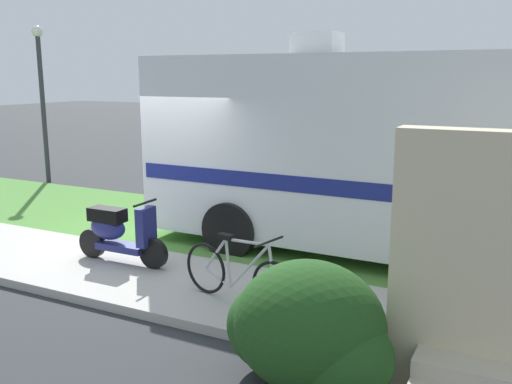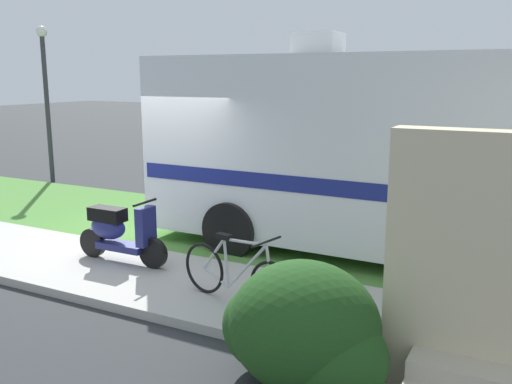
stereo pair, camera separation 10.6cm
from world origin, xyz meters
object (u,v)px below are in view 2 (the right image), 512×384
Objects in this scene: pickup_truck_far at (329,135)px; pickup_truck_near at (318,153)px; street_lamp_post at (46,89)px; motorhome_rv at (389,148)px; scooter at (118,231)px; bicycle at (236,274)px.

pickup_truck_near is at bearing -73.51° from pickup_truck_far.
street_lamp_post reaches higher than pickup_truck_near.
motorhome_rv reaches higher than pickup_truck_far.
street_lamp_post is (-6.28, 4.54, 1.90)m from scooter.
motorhome_rv reaches higher than bicycle.
pickup_truck_far is (-3.95, 8.11, -0.76)m from motorhome_rv.
pickup_truck_near is at bearing 18.03° from street_lamp_post.
bicycle is at bearing -13.62° from scooter.
pickup_truck_near is 7.29m from street_lamp_post.
pickup_truck_near is at bearing 123.25° from motorhome_rv.
street_lamp_post is at bearing 149.30° from bicycle.
bicycle is 11.50m from pickup_truck_far.
pickup_truck_near is (0.49, 6.75, 0.37)m from scooter.
pickup_truck_near is (-1.82, 7.31, 0.46)m from bicycle.
motorhome_rv is 1.35× the size of pickup_truck_near.
pickup_truck_far is at bearing 46.72° from street_lamp_post.
scooter is 7.98m from street_lamp_post.
pickup_truck_far is (-0.63, 10.54, 0.39)m from scooter.
bicycle is (2.32, -0.56, -0.09)m from scooter.
scooter is 0.30× the size of pickup_truck_far.
pickup_truck_near is 3.96m from pickup_truck_far.
street_lamp_post is at bearing -133.28° from pickup_truck_far.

